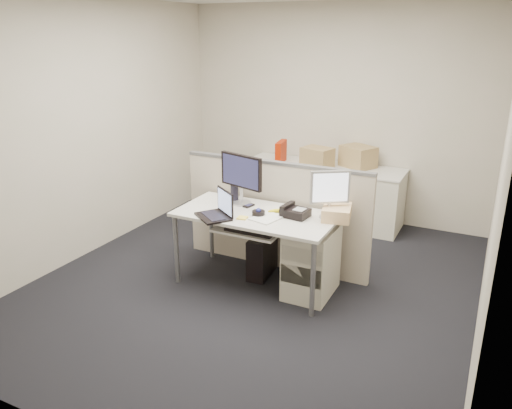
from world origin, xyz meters
The scene contains 28 objects.
floor centered at (0.00, 0.00, -0.01)m, with size 4.00×4.50×0.01m, color black.
wall_back centered at (0.00, 2.25, 1.35)m, with size 4.00×0.02×2.70m, color #BFB2A4.
wall_front centered at (0.00, -2.25, 1.35)m, with size 4.00×0.02×2.70m, color #BFB2A4.
wall_left centered at (-2.00, 0.00, 1.35)m, with size 0.02×4.50×2.70m, color #BFB2A4.
wall_right centered at (2.00, 0.00, 1.35)m, with size 0.02×4.50×2.70m, color #BFB2A4.
desk centered at (0.00, 0.00, 0.66)m, with size 1.50×0.75×0.73m.
keyboard_tray centered at (0.00, -0.18, 0.62)m, with size 0.62×0.32×0.02m, color silver.
drawer_pedestal centered at (0.55, 0.05, 0.33)m, with size 0.40×0.55×0.65m, color beige.
cubicle_partition centered at (0.00, 0.45, 0.55)m, with size 2.00×0.06×1.10m, color #BEAE98.
back_counter centered at (0.00, 1.93, 0.36)m, with size 2.00×0.60×0.72m, color beige.
monitor_main centered at (-0.25, 0.18, 0.98)m, with size 0.50×0.19×0.50m, color black.
monitor_small centered at (0.65, 0.18, 0.95)m, with size 0.36×0.18×0.44m, color #B7B7BC.
laptop centered at (-0.30, -0.28, 0.85)m, with size 0.33×0.25×0.25m, color black.
trackball centered at (0.05, -0.05, 0.75)m, with size 0.12×0.12×0.05m, color black.
desk_phone centered at (0.36, 0.08, 0.77)m, with size 0.24×0.20×0.08m, color black.
paper_stack centered at (0.15, -0.08, 0.74)m, with size 0.22×0.28×0.01m, color silver.
sticky_pad centered at (-0.05, -0.18, 0.74)m, with size 0.09×0.09×0.01m, color #FBD949.
travel_mug centered at (-0.35, 0.22, 0.81)m, with size 0.08×0.08×0.17m, color black.
banana centered at (0.16, 0.10, 0.75)m, with size 0.16×0.04×0.04m, color gold.
cellphone centered at (-0.15, 0.14, 0.74)m, with size 0.06×0.12×0.02m, color black.
manila_folders centered at (0.72, 0.20, 0.79)m, with size 0.25×0.32×0.12m, color #F4CD90.
keyboard centered at (0.05, -0.22, 0.64)m, with size 0.46×0.16×0.03m, color black.
pc_tower_desk centered at (-0.03, 0.20, 0.21)m, with size 0.18×0.45×0.42m, color black.
pc_tower_spare_dark centered at (-1.05, 2.03, 0.22)m, with size 0.19×0.48×0.45m, color black.
pc_tower_spare_silver centered at (-1.30, 1.63, 0.23)m, with size 0.19×0.49×0.45m, color #B7B7BC.
cardboard_box_left centered at (-0.05, 1.81, 0.85)m, with size 0.36×0.27×0.27m, color #A28255.
cardboard_box_right centered at (0.40, 2.05, 0.86)m, with size 0.39×0.31×0.28m, color #A28255.
red_binder centered at (-0.55, 1.83, 0.87)m, with size 0.07×0.32×0.30m, color #A31E03.
Camera 1 is at (1.95, -3.94, 2.34)m, focal length 35.00 mm.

